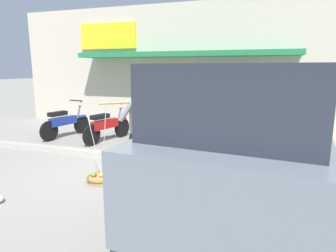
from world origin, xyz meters
The scene contains 12 objects.
ground_plane centered at (0.00, 0.00, 0.00)m, with size 90.00×90.00×0.00m, color gray.
sidewalk_curb centered at (0.00, 0.70, 0.05)m, with size 20.00×0.24×0.10m, color #AEA89C.
fruit_vendor centered at (0.23, -0.24, 0.98)m, with size 1.12×1.04×1.70m.
fruit_basket_left_side centered at (-0.32, -0.74, 0.08)m, with size 0.58×0.58×1.45m.
fruit_basket_right_side centered at (0.78, 0.26, 0.08)m, with size 0.58×0.58×1.45m.
motorcycle_nearest_shop centered at (-3.25, 2.07, 0.45)m, with size 0.59×1.80×1.09m.
motorcycle_second_in_row centered at (-1.79, 2.00, 0.45)m, with size 0.63×1.79×1.09m.
motorcycle_third_in_row centered at (-0.58, 2.03, 0.45)m, with size 0.54×1.82×1.09m.
motorcycle_end_of_row centered at (0.66, 2.00, 0.45)m, with size 0.56×1.80×1.09m.
parked_truck centered at (2.29, -0.83, 1.13)m, with size 2.55×4.97×2.10m.
storefront_building centered at (-0.16, 7.10, 2.10)m, with size 13.00×6.00×4.20m.
wooden_crate centered at (1.85, 2.50, 0.16)m, with size 0.44×0.36×0.32m, color olive.
Camera 1 is at (2.44, -5.22, 2.06)m, focal length 31.37 mm.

